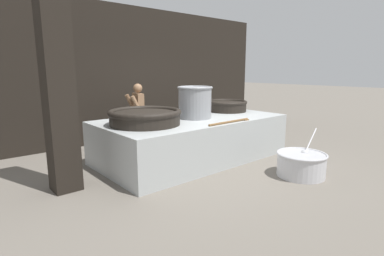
{
  "coord_description": "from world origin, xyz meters",
  "views": [
    {
      "loc": [
        -3.89,
        -4.53,
        1.8
      ],
      "look_at": [
        0.0,
        0.0,
        0.63
      ],
      "focal_mm": 28.0,
      "sensor_mm": 36.0,
      "label": 1
    }
  ],
  "objects": [
    {
      "name": "prep_bowl_vegetables",
      "position": [
        0.72,
        -2.03,
        0.23
      ],
      "size": [
        1.08,
        0.84,
        0.74
      ],
      "color": "silver",
      "rests_on": "ground_plane"
    },
    {
      "name": "stirring_paddle",
      "position": [
        0.19,
        -0.89,
        0.86
      ],
      "size": [
        1.04,
        0.1,
        0.04
      ],
      "rotation": [
        0.0,
        0.0,
        0.02
      ],
      "color": "brown",
      "rests_on": "hearth_platform"
    },
    {
      "name": "giant_wok_near",
      "position": [
        -1.12,
        -0.03,
        0.98
      ],
      "size": [
        1.29,
        1.29,
        0.27
      ],
      "color": "black",
      "rests_on": "hearth_platform"
    },
    {
      "name": "giant_wok_far",
      "position": [
        1.26,
        0.21,
        0.97
      ],
      "size": [
        0.93,
        0.93,
        0.25
      ],
      "color": "black",
      "rests_on": "hearth_platform"
    },
    {
      "name": "ground_plane",
      "position": [
        0.0,
        0.0,
        0.0
      ],
      "size": [
        60.0,
        60.0,
        0.0
      ],
      "primitive_type": "plane",
      "color": "slate"
    },
    {
      "name": "back_wall",
      "position": [
        0.0,
        2.53,
        1.68
      ],
      "size": [
        9.09,
        0.24,
        3.37
      ],
      "primitive_type": "cube",
      "color": "black",
      "rests_on": "ground_plane"
    },
    {
      "name": "hearth_platform",
      "position": [
        0.0,
        0.0,
        0.42
      ],
      "size": [
        3.71,
        1.99,
        0.84
      ],
      "color": "#B2B7B7",
      "rests_on": "ground_plane"
    },
    {
      "name": "stock_pot",
      "position": [
        0.03,
        -0.06,
        1.17
      ],
      "size": [
        0.7,
        0.7,
        0.63
      ],
      "color": "gray",
      "rests_on": "hearth_platform"
    },
    {
      "name": "support_pillar",
      "position": [
        -2.54,
        -0.01,
        1.68
      ],
      "size": [
        0.39,
        0.39,
        3.37
      ],
      "primitive_type": "cube",
      "color": "black",
      "rests_on": "ground_plane"
    },
    {
      "name": "cook",
      "position": [
        -0.42,
        1.4,
        0.81
      ],
      "size": [
        0.41,
        0.59,
        1.49
      ],
      "rotation": [
        0.0,
        0.0,
        2.92
      ],
      "color": "#8C6647",
      "rests_on": "ground_plane"
    }
  ]
}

